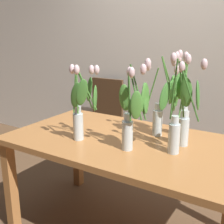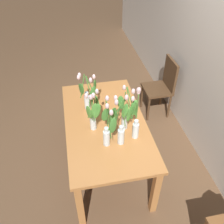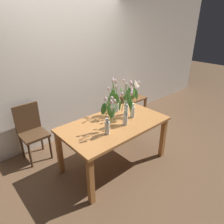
{
  "view_description": "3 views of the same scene",
  "coord_description": "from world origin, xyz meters",
  "views": [
    {
      "loc": [
        0.86,
        -1.58,
        1.43
      ],
      "look_at": [
        -0.08,
        -0.05,
        0.93
      ],
      "focal_mm": 45.66,
      "sensor_mm": 36.0,
      "label": 1
    },
    {
      "loc": [
        2.01,
        -0.32,
        2.6
      ],
      "look_at": [
        0.09,
        0.06,
        0.94
      ],
      "focal_mm": 39.02,
      "sensor_mm": 36.0,
      "label": 2
    },
    {
      "loc": [
        -1.8,
        -1.97,
        2.17
      ],
      "look_at": [
        -0.03,
        0.01,
        0.93
      ],
      "focal_mm": 32.51,
      "sensor_mm": 36.0,
      "label": 3
    }
  ],
  "objects": [
    {
      "name": "tulip_vase_4",
      "position": [
        0.35,
        -0.02,
        0.97
      ],
      "size": [
        0.26,
        0.18,
        0.59
      ],
      "color": "silver",
      "rests_on": "dining_table"
    },
    {
      "name": "ground_plane",
      "position": [
        0.0,
        0.0,
        0.0
      ],
      "size": [
        18.0,
        18.0,
        0.0
      ],
      "primitive_type": "plane",
      "color": "brown"
    },
    {
      "name": "dining_table",
      "position": [
        0.0,
        0.0,
        0.65
      ],
      "size": [
        1.6,
        0.9,
        0.74
      ],
      "color": "#B7753D",
      "rests_on": "ground"
    },
    {
      "name": "tulip_vase_5",
      "position": [
        0.27,
        0.26,
        0.95
      ],
      "size": [
        0.15,
        0.16,
        0.58
      ],
      "color": "silver",
      "rests_on": "dining_table"
    },
    {
      "name": "tulip_vase_2",
      "position": [
        0.34,
        0.08,
        0.97
      ],
      "size": [
        0.18,
        0.25,
        0.58
      ],
      "color": "silver",
      "rests_on": "dining_table"
    },
    {
      "name": "dining_chair",
      "position": [
        -0.88,
        1.04,
        0.52
      ],
      "size": [
        0.4,
        0.4,
        0.93
      ],
      "color": "#4C331E",
      "rests_on": "ground"
    },
    {
      "name": "tulip_vase_1",
      "position": [
        -0.25,
        -0.16,
        0.96
      ],
      "size": [
        0.18,
        0.22,
        0.51
      ],
      "color": "silver",
      "rests_on": "dining_table"
    },
    {
      "name": "tulip_vase_0",
      "position": [
        0.11,
        -0.14,
        0.97
      ],
      "size": [
        0.23,
        0.17,
        0.56
      ],
      "color": "silver",
      "rests_on": "dining_table"
    },
    {
      "name": "tulip_vase_3",
      "position": [
        0.15,
        0.21,
        0.95
      ],
      "size": [
        0.22,
        0.2,
        0.59
      ],
      "color": "silver",
      "rests_on": "dining_table"
    }
  ]
}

